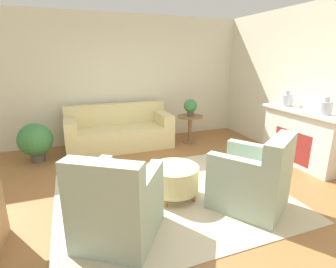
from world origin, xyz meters
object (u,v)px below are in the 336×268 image
object	(u,v)px
vase_mantel_near	(287,100)
ottoman_table	(174,178)
vase_mantel_far	(325,108)
armchair_right	(253,181)
potted_plant_on_side_table	(190,106)
side_table	(190,124)
potted_plant_floor	(35,140)
armchair_left	(117,207)
couch	(119,132)

from	to	relation	value
vase_mantel_near	ottoman_table	bearing A→B (deg)	-163.82
ottoman_table	vase_mantel_far	distance (m)	2.70
armchair_right	potted_plant_on_side_table	size ratio (longest dim) A/B	3.02
armchair_right	vase_mantel_far	bearing A→B (deg)	16.91
ottoman_table	side_table	bearing A→B (deg)	59.87
armchair_right	potted_plant_on_side_table	world-z (taller)	armchair_right
armchair_right	side_table	xyz separation A→B (m)	(0.43, 2.79, 0.05)
side_table	potted_plant_floor	distance (m)	3.18
armchair_right	vase_mantel_far	distance (m)	1.94
armchair_left	armchair_right	bearing A→B (deg)	0.00
couch	potted_plant_on_side_table	bearing A→B (deg)	-7.90
couch	ottoman_table	distance (m)	2.44
potted_plant_floor	ottoman_table	bearing A→B (deg)	-48.47
armchair_left	side_table	world-z (taller)	armchair_left
armchair_left	armchair_right	world-z (taller)	same
couch	potted_plant_floor	size ratio (longest dim) A/B	2.99
ottoman_table	vase_mantel_far	bearing A→B (deg)	-1.40
armchair_right	potted_plant_floor	distance (m)	3.88
potted_plant_on_side_table	potted_plant_floor	distance (m)	3.21
ottoman_table	vase_mantel_near	distance (m)	2.80
couch	side_table	xyz separation A→B (m)	(1.58, -0.22, 0.09)
armchair_left	armchair_right	xyz separation A→B (m)	(1.74, 0.00, 0.00)
vase_mantel_far	potted_plant_floor	xyz separation A→B (m)	(-4.47, 2.21, -0.71)
armchair_right	ottoman_table	size ratio (longest dim) A/B	1.70
ottoman_table	potted_plant_on_side_table	xyz separation A→B (m)	(1.28, 2.20, 0.54)
couch	armchair_right	distance (m)	3.22
vase_mantel_far	potted_plant_floor	world-z (taller)	vase_mantel_far
vase_mantel_near	side_table	bearing A→B (deg)	131.65
ottoman_table	potted_plant_on_side_table	bearing A→B (deg)	59.87
vase_mantel_near	couch	bearing A→B (deg)	149.76
armchair_left	ottoman_table	bearing A→B (deg)	33.50
armchair_left	side_table	distance (m)	3.53
armchair_left	vase_mantel_near	bearing A→B (deg)	21.08
armchair_right	potted_plant_floor	size ratio (longest dim) A/B	1.56
vase_mantel_near	potted_plant_floor	distance (m)	4.74
vase_mantel_far	couch	bearing A→B (deg)	139.15
couch	vase_mantel_far	size ratio (longest dim) A/B	7.77
vase_mantel_near	vase_mantel_far	bearing A→B (deg)	-90.00
potted_plant_on_side_table	potted_plant_floor	world-z (taller)	potted_plant_on_side_table
ottoman_table	potted_plant_on_side_table	distance (m)	2.60
couch	potted_plant_on_side_table	distance (m)	1.67
potted_plant_on_side_table	vase_mantel_far	bearing A→B (deg)	-60.25
vase_mantel_far	potted_plant_floor	size ratio (longest dim) A/B	0.38
side_table	potted_plant_on_side_table	distance (m)	0.41
vase_mantel_near	potted_plant_on_side_table	xyz separation A→B (m)	(-1.29, 1.45, -0.29)
armchair_left	armchair_right	size ratio (longest dim) A/B	1.00
side_table	ottoman_table	bearing A→B (deg)	-120.13
side_table	potted_plant_floor	xyz separation A→B (m)	(-3.18, -0.05, -0.02)
ottoman_table	vase_mantel_near	bearing A→B (deg)	16.18
armchair_left	vase_mantel_near	xyz separation A→B (m)	(3.46, 1.33, 0.74)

